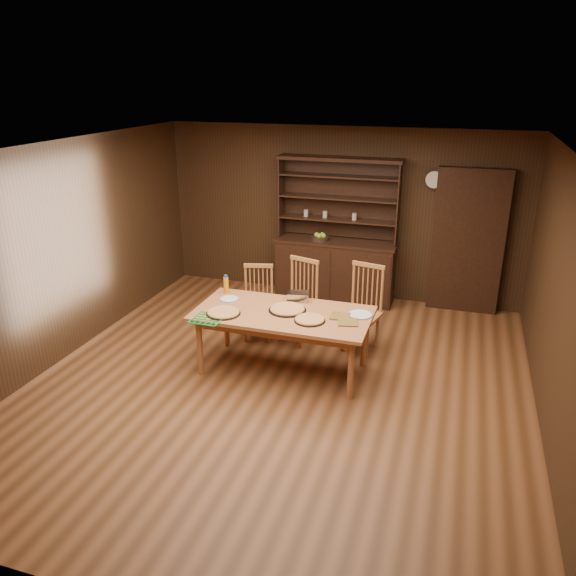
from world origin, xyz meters
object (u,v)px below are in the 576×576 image
(chair_center, at_px, (300,297))
(juice_bottle, at_px, (226,285))
(china_hutch, at_px, (335,262))
(chair_left, at_px, (258,299))
(chair_right, at_px, (364,304))
(dining_table, at_px, (283,318))

(chair_center, xyz_separation_m, juice_bottle, (-0.80, -0.53, 0.28))
(china_hutch, relative_size, juice_bottle, 9.27)
(chair_left, relative_size, juice_bottle, 4.19)
(china_hutch, xyz_separation_m, chair_right, (0.72, -1.54, -0.01))
(chair_left, distance_m, juice_bottle, 0.62)
(chair_center, bearing_deg, dining_table, -69.25)
(dining_table, height_order, juice_bottle, juice_bottle)
(chair_left, height_order, chair_center, chair_center)
(dining_table, relative_size, chair_left, 2.05)
(chair_left, bearing_deg, chair_center, -5.92)
(china_hutch, distance_m, chair_center, 1.54)
(chair_center, bearing_deg, chair_right, 17.11)
(chair_center, relative_size, juice_bottle, 4.67)
(china_hutch, xyz_separation_m, juice_bottle, (-0.92, -2.07, 0.27))
(china_hutch, bearing_deg, chair_left, -112.28)
(dining_table, height_order, chair_center, chair_center)
(chair_right, bearing_deg, chair_center, -166.85)
(china_hutch, height_order, juice_bottle, china_hutch)
(dining_table, bearing_deg, juice_bottle, 157.27)
(dining_table, distance_m, chair_left, 1.02)
(chair_left, distance_m, chair_right, 1.39)
(chair_left, bearing_deg, chair_right, -11.16)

